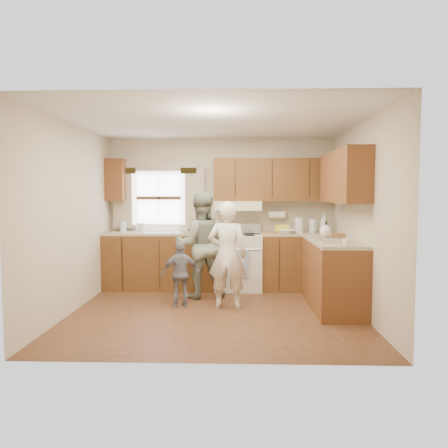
{
  "coord_description": "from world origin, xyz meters",
  "views": [
    {
      "loc": [
        0.29,
        -5.68,
        1.58
      ],
      "look_at": [
        0.1,
        0.4,
        1.15
      ],
      "focal_mm": 35.0,
      "sensor_mm": 36.0,
      "label": 1
    }
  ],
  "objects_px": {
    "woman_right": "(201,245)",
    "child": "(181,274)",
    "woman_left": "(227,255)",
    "stove": "(238,261)"
  },
  "relations": [
    {
      "from": "woman_left",
      "to": "woman_right",
      "type": "relative_size",
      "value": 0.92
    },
    {
      "from": "woman_left",
      "to": "woman_right",
      "type": "bearing_deg",
      "value": -47.11
    },
    {
      "from": "woman_left",
      "to": "woman_right",
      "type": "distance_m",
      "value": 0.74
    },
    {
      "from": "stove",
      "to": "woman_left",
      "type": "xyz_separation_m",
      "value": [
        -0.15,
        -1.19,
        0.27
      ]
    },
    {
      "from": "stove",
      "to": "woman_right",
      "type": "relative_size",
      "value": 0.67
    },
    {
      "from": "stove",
      "to": "woman_right",
      "type": "xyz_separation_m",
      "value": [
        -0.57,
        -0.59,
        0.33
      ]
    },
    {
      "from": "woman_left",
      "to": "child",
      "type": "relative_size",
      "value": 1.6
    },
    {
      "from": "stove",
      "to": "child",
      "type": "height_order",
      "value": "stove"
    },
    {
      "from": "woman_right",
      "to": "child",
      "type": "distance_m",
      "value": 0.69
    },
    {
      "from": "woman_left",
      "to": "child",
      "type": "distance_m",
      "value": 0.7
    }
  ]
}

